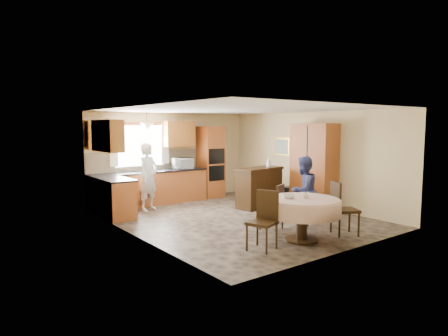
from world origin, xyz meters
TOP-DOWN VIEW (x-y plane):
  - floor at (0.00, 0.00)m, footprint 5.00×6.00m
  - ceiling at (0.00, 0.00)m, footprint 5.00×6.00m
  - wall_back at (0.00, 3.00)m, footprint 5.00×0.02m
  - wall_front at (0.00, -3.00)m, footprint 5.00×0.02m
  - wall_left at (-2.50, 0.00)m, footprint 0.02×6.00m
  - wall_right at (2.50, 0.00)m, footprint 0.02×6.00m
  - window at (-1.00, 2.98)m, footprint 1.40×0.03m
  - curtain_left at (-1.75, 2.93)m, footprint 0.22×0.02m
  - curtain_right at (-0.25, 2.93)m, footprint 0.22×0.02m
  - base_cab_back at (-0.85, 2.70)m, footprint 3.30×0.60m
  - counter_back at (-0.85, 2.70)m, footprint 3.30×0.64m
  - base_cab_left at (-2.20, 1.80)m, footprint 0.60×1.20m
  - counter_left at (-2.20, 1.80)m, footprint 0.64×1.20m
  - backsplash at (-0.85, 2.99)m, footprint 3.30×0.02m
  - wall_cab_left at (-2.05, 2.83)m, footprint 0.85×0.33m
  - wall_cab_right at (0.15, 2.83)m, footprint 0.90×0.33m
  - wall_cab_side at (-2.33, 1.80)m, footprint 0.33×1.20m
  - oven_tower at (1.15, 2.69)m, footprint 0.66×0.62m
  - oven_upper at (1.15, 2.38)m, footprint 0.56×0.01m
  - oven_lower at (1.15, 2.38)m, footprint 0.56×0.01m
  - pendant at (-1.00, 2.50)m, footprint 0.36×0.36m
  - sideboard at (1.31, 0.69)m, footprint 1.45×0.78m
  - space_heater at (2.20, 0.47)m, footprint 0.42×0.37m
  - cupboard at (2.22, -0.37)m, footprint 0.57×1.15m
  - dining_table at (-0.16, -2.13)m, footprint 1.40×1.40m
  - chair_left at (-1.04, -2.06)m, footprint 0.56×0.56m
  - chair_back at (0.02, -1.24)m, footprint 0.53×0.53m
  - chair_right at (0.76, -2.30)m, footprint 0.62×0.62m
  - framed_picture at (2.47, 1.03)m, footprint 0.06×0.63m
  - microwave at (0.15, 2.65)m, footprint 0.62×0.48m
  - person_sink at (-1.22, 2.04)m, footprint 0.74×0.63m
  - person_dining at (0.80, -1.30)m, footprint 0.78×0.64m
  - bowl_sideboard at (0.95, 0.69)m, footprint 0.27×0.27m
  - bottle_sideboard at (1.63, 0.69)m, footprint 0.13×0.13m
  - cup_table at (-0.08, -2.14)m, footprint 0.15×0.15m
  - bowl_table at (-0.36, -1.98)m, footprint 0.24×0.24m

SIDE VIEW (x-z plane):
  - floor at x=0.00m, z-range -0.01..0.01m
  - space_heater at x=2.20m, z-range 0.00..0.48m
  - base_cab_back at x=-0.85m, z-range 0.00..0.88m
  - base_cab_left at x=-2.20m, z-range 0.00..0.88m
  - sideboard at x=1.31m, z-range 0.00..0.98m
  - chair_back at x=0.02m, z-range 0.05..0.99m
  - chair_left at x=-1.04m, z-range 0.05..1.07m
  - chair_right at x=0.76m, z-range 0.06..1.11m
  - dining_table at x=-0.16m, z-range 0.22..1.03m
  - person_dining at x=0.80m, z-range 0.00..1.48m
  - oven_lower at x=1.15m, z-range 0.53..0.97m
  - bowl_table at x=-0.36m, z-range 0.80..0.87m
  - person_sink at x=-1.22m, z-range 0.00..1.70m
  - cup_table at x=-0.08m, z-range 0.80..0.91m
  - counter_back at x=-0.85m, z-range 0.88..0.92m
  - counter_left at x=-2.20m, z-range 0.88..0.92m
  - bowl_sideboard at x=0.95m, z-range 0.98..1.03m
  - oven_tower at x=1.15m, z-range 0.00..2.12m
  - microwave at x=0.15m, z-range 0.92..1.23m
  - cupboard at x=2.22m, z-range 0.00..2.19m
  - bottle_sideboard at x=1.63m, z-range 0.98..1.30m
  - backsplash at x=-0.85m, z-range 0.90..1.46m
  - wall_back at x=0.00m, z-range 0.00..2.50m
  - wall_front at x=0.00m, z-range 0.00..2.50m
  - wall_left at x=-2.50m, z-range 0.00..2.50m
  - wall_right at x=2.50m, z-range 0.00..2.50m
  - oven_upper at x=1.15m, z-range 1.02..1.48m
  - framed_picture at x=2.47m, z-range 1.29..1.81m
  - window at x=-1.00m, z-range 1.05..2.15m
  - curtain_left at x=-1.75m, z-range 1.08..2.22m
  - curtain_right at x=-0.25m, z-range 1.08..2.22m
  - wall_cab_left at x=-2.05m, z-range 1.55..2.27m
  - wall_cab_right at x=0.15m, z-range 1.55..2.27m
  - wall_cab_side at x=-2.33m, z-range 1.55..2.27m
  - pendant at x=-1.00m, z-range 2.03..2.21m
  - ceiling at x=0.00m, z-range 2.50..2.50m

